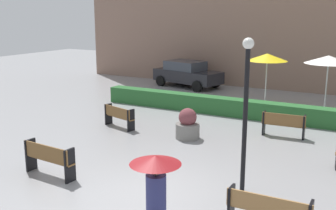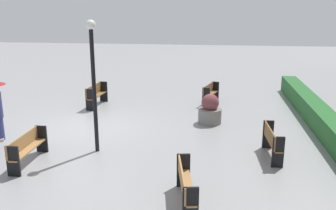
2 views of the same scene
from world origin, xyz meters
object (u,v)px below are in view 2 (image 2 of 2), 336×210
(bench_near_left, at_px, (96,94))
(bench_back_row, at_px, (272,140))
(bench_far_right, at_px, (185,183))
(bench_near_right, at_px, (27,147))
(lamp_post, at_px, (93,73))
(bench_far_left, at_px, (210,92))
(planter_pot, at_px, (210,111))

(bench_near_left, bearing_deg, bench_back_row, 54.86)
(bench_far_right, bearing_deg, bench_near_right, -109.62)
(bench_far_right, relative_size, bench_near_left, 1.05)
(bench_near_left, relative_size, lamp_post, 0.44)
(bench_far_right, height_order, bench_back_row, bench_back_row)
(bench_near_left, relative_size, bench_back_row, 1.10)
(bench_far_right, relative_size, bench_back_row, 1.15)
(bench_far_right, distance_m, bench_near_left, 9.06)
(bench_far_right, xyz_separation_m, bench_near_right, (-1.63, -4.56, -0.02))
(bench_near_right, relative_size, bench_back_row, 1.14)
(bench_far_left, height_order, bench_near_left, bench_near_left)
(lamp_post, bearing_deg, bench_near_right, -55.71)
(bench_near_right, bearing_deg, planter_pot, 131.01)
(bench_near_left, bearing_deg, bench_far_left, 103.32)
(bench_far_right, xyz_separation_m, planter_pot, (-5.97, 0.43, -0.03))
(bench_far_left, distance_m, lamp_post, 7.30)
(bench_far_left, height_order, bench_far_right, same)
(bench_near_left, height_order, planter_pot, planter_pot)
(bench_back_row, distance_m, lamp_post, 5.52)
(bench_far_left, bearing_deg, bench_far_right, -2.38)
(bench_near_left, height_order, lamp_post, lamp_post)
(bench_far_right, bearing_deg, bench_far_left, 177.62)
(bench_far_right, relative_size, planter_pot, 1.61)
(bench_far_left, relative_size, lamp_post, 0.40)
(bench_near_right, height_order, bench_back_row, bench_back_row)
(bench_far_left, height_order, lamp_post, lamp_post)
(bench_far_left, relative_size, bench_near_left, 0.91)
(planter_pot, distance_m, lamp_post, 5.02)
(bench_back_row, xyz_separation_m, lamp_post, (0.22, -5.18, 1.87))
(bench_far_left, bearing_deg, planter_pot, 1.04)
(bench_near_right, relative_size, lamp_post, 0.46)
(bench_far_left, bearing_deg, bench_near_left, -76.68)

